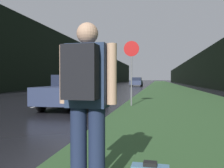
# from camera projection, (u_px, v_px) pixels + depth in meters

# --- Properties ---
(grass_verge) EXTENTS (6.00, 240.00, 0.02)m
(grass_verge) POSITION_uv_depth(u_px,v_px,m) (166.00, 87.00, 37.55)
(grass_verge) COLOR #33562D
(grass_verge) RESTS_ON ground_plane
(lane_stripe_c) EXTENTS (0.12, 3.00, 0.01)m
(lane_stripe_c) POSITION_uv_depth(u_px,v_px,m) (47.00, 104.00, 11.59)
(lane_stripe_c) COLOR silver
(lane_stripe_c) RESTS_ON ground_plane
(lane_stripe_d) EXTENTS (0.12, 3.00, 0.01)m
(lane_stripe_d) POSITION_uv_depth(u_px,v_px,m) (88.00, 95.00, 18.46)
(lane_stripe_d) COLOR silver
(lane_stripe_d) RESTS_ON ground_plane
(lane_stripe_e) EXTENTS (0.12, 3.00, 0.01)m
(lane_stripe_e) POSITION_uv_depth(u_px,v_px,m) (107.00, 91.00, 25.33)
(lane_stripe_e) COLOR silver
(lane_stripe_e) RESTS_ON ground_plane
(treeline_far_side) EXTENTS (2.00, 140.00, 8.03)m
(treeline_far_side) POSITION_uv_depth(u_px,v_px,m) (86.00, 66.00, 50.38)
(treeline_far_side) COLOR black
(treeline_far_side) RESTS_ON ground_plane
(treeline_near_side) EXTENTS (2.00, 140.00, 5.33)m
(treeline_near_side) POSITION_uv_depth(u_px,v_px,m) (196.00, 72.00, 46.19)
(treeline_near_side) COLOR black
(treeline_near_side) RESTS_ON ground_plane
(stop_sign) EXTENTS (0.70, 0.07, 2.95)m
(stop_sign) POSITION_uv_depth(u_px,v_px,m) (131.00, 66.00, 10.72)
(stop_sign) COLOR slate
(stop_sign) RESTS_ON ground_plane
(hitchhiker_with_backpack) EXTENTS (0.63, 0.43, 1.81)m
(hitchhiker_with_backpack) POSITION_uv_depth(u_px,v_px,m) (86.00, 96.00, 2.46)
(hitchhiker_with_backpack) COLOR #1E2847
(hitchhiker_with_backpack) RESTS_ON ground_plane
(car_passing_near) EXTENTS (1.99, 4.76, 1.40)m
(car_passing_near) POSITION_uv_depth(u_px,v_px,m) (77.00, 91.00, 10.34)
(car_passing_near) COLOR #2D3856
(car_passing_near) RESTS_ON ground_plane
(car_passing_far) EXTENTS (1.93, 4.28, 1.52)m
(car_passing_far) POSITION_uv_depth(u_px,v_px,m) (137.00, 82.00, 39.82)
(car_passing_far) COLOR #2D3856
(car_passing_far) RESTS_ON ground_plane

